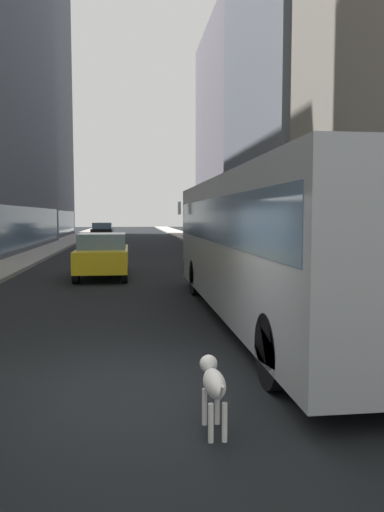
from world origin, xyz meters
TOP-DOWN VIEW (x-y plane):
  - ground_plane at (0.00, 35.00)m, footprint 120.00×120.00m
  - sidewalk_left at (-5.70, 35.00)m, footprint 2.40×110.00m
  - sidewalk_right at (5.70, 35.00)m, footprint 2.40×110.00m
  - building_left_far at (-11.90, 48.94)m, footprint 9.12×19.55m
  - building_right_far at (11.90, 41.86)m, footprint 8.96×18.58m
  - transit_bus at (2.80, 3.98)m, footprint 2.78×11.53m
  - car_black_suv at (-2.80, 40.37)m, footprint 1.88×4.67m
  - car_yellow_taxi at (-1.20, 11.98)m, footprint 1.81×4.42m
  - dalmatian_dog at (0.66, -1.31)m, footprint 0.22×0.96m
  - pedestrian_in_coat at (5.99, 8.50)m, footprint 0.34×0.34m

SIDE VIEW (x-z plane):
  - ground_plane at x=0.00m, z-range 0.00..0.00m
  - sidewalk_left at x=-5.70m, z-range 0.00..0.15m
  - sidewalk_right at x=5.70m, z-range 0.00..0.15m
  - dalmatian_dog at x=0.66m, z-range 0.15..0.87m
  - car_yellow_taxi at x=-1.20m, z-range 0.01..1.63m
  - car_black_suv at x=-2.80m, z-range 0.02..1.64m
  - pedestrian_in_coat at x=5.99m, z-range 0.17..1.86m
  - transit_bus at x=2.80m, z-range 0.25..3.30m
  - building_right_far at x=11.90m, z-range -0.01..20.89m
  - building_left_far at x=-11.90m, z-range -0.01..29.98m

